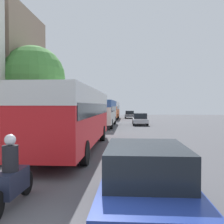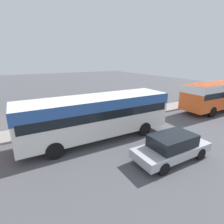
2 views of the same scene
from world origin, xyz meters
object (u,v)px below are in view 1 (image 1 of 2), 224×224
Objects in this scene: motorcycle_behind_lead at (12,178)px; car_distant at (130,114)px; bus_lead at (75,111)px; car_crossing at (146,180)px; bus_third_in_line at (111,108)px; car_far_curb at (140,119)px; bus_following at (103,110)px.

car_distant is at bearing 85.84° from motorcycle_behind_lead.
bus_lead is 2.76× the size of car_crossing.
bus_third_in_line is at bearing 90.23° from bus_lead.
motorcycle_behind_lead reaches higher than car_crossing.
car_far_curb is (4.16, 24.95, 0.07)m from motorcycle_behind_lead.
car_far_curb is 1.06× the size of car_distant.
motorcycle_behind_lead reaches higher than car_far_curb.
car_crossing is (3.23, -7.91, -1.27)m from bus_lead.
car_far_curb is (4.41, -11.98, -1.16)m from bus_third_in_line.
motorcycle_behind_lead is at bearing -89.61° from bus_third_in_line.
car_distant is at bearing 90.18° from car_crossing.
bus_third_in_line is 36.95m from motorcycle_behind_lead.
car_far_curb is 15.91m from car_distant.
motorcycle_behind_lead is at bearing -94.16° from car_distant.
car_distant is (-1.19, 15.87, -0.02)m from car_far_curb.
bus_following is at bearing 90.47° from motorcycle_behind_lead.
bus_following is 2.47× the size of car_crossing.
bus_lead is 7.74m from motorcycle_behind_lead.
car_distant is at bearing 94.29° from car_far_curb.
motorcycle_behind_lead is (0.13, -7.61, -1.38)m from bus_lead.
car_crossing is at bearing -92.40° from car_far_curb.
bus_third_in_line reaches higher than car_far_curb.
motorcycle_behind_lead is at bearing 174.55° from car_crossing.
bus_third_in_line reaches higher than motorcycle_behind_lead.
bus_lead reaches higher than motorcycle_behind_lead.
car_crossing is at bearing -89.82° from car_distant.
bus_lead is at bearing -89.77° from bus_third_in_line.
bus_following is (-0.05, 14.89, -0.15)m from bus_lead.
bus_third_in_line is at bearing 90.39° from motorcycle_behind_lead.
bus_third_in_line is 2.24× the size of car_far_curb.
car_far_curb is at bearing 76.10° from bus_lead.
bus_lead reaches higher than car_crossing.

